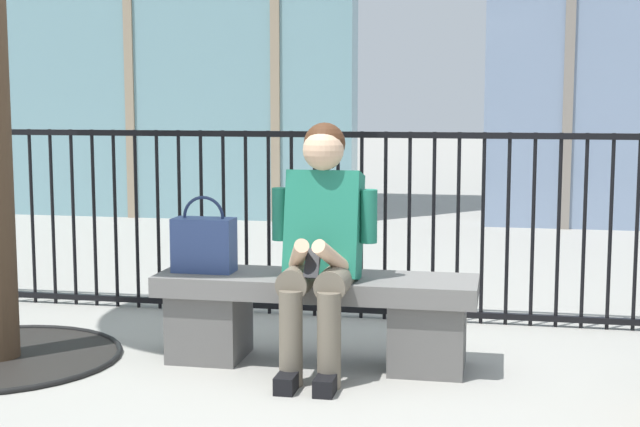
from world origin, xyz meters
TOP-DOWN VIEW (x-y plane):
  - ground_plane at (0.00, 0.00)m, footprint 60.00×60.00m
  - stone_bench at (0.00, 0.00)m, footprint 1.60×0.44m
  - seated_person_with_phone at (0.05, -0.13)m, footprint 0.52×0.66m
  - handbag_on_bench at (-0.58, -0.01)m, footprint 0.31×0.15m
  - plaza_railing at (-0.00, 1.01)m, footprint 7.37×0.04m

SIDE VIEW (x-z plane):
  - ground_plane at x=0.00m, z-range 0.00..0.00m
  - stone_bench at x=0.00m, z-range 0.05..0.50m
  - plaza_railing at x=0.00m, z-range 0.01..1.14m
  - handbag_on_bench at x=-0.58m, z-range 0.40..0.79m
  - seated_person_with_phone at x=0.05m, z-range 0.04..1.26m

